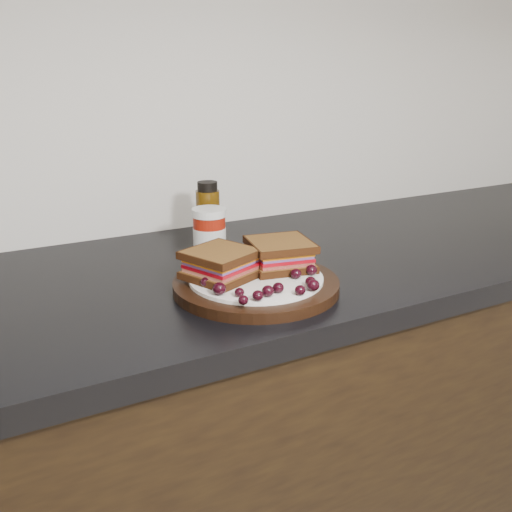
{
  "coord_description": "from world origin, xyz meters",
  "views": [
    {
      "loc": [
        -0.16,
        0.79,
        1.26
      ],
      "look_at": [
        0.27,
        1.58,
        0.96
      ],
      "focal_mm": 40.0,
      "sensor_mm": 36.0,
      "label": 1
    }
  ],
  "objects": [
    {
      "name": "wall_back",
      "position": [
        0.0,
        2.0,
        1.35
      ],
      "size": [
        4.0,
        0.01,
        2.7
      ],
      "primitive_type": "cube",
      "color": "silver",
      "rests_on": "ground_plane"
    },
    {
      "name": "countertop",
      "position": [
        0.0,
        1.7,
        0.88
      ],
      "size": [
        3.98,
        0.6,
        0.04
      ],
      "primitive_type": "cube",
      "color": "black",
      "rests_on": "base_cabinets"
    },
    {
      "name": "plate",
      "position": [
        0.27,
        1.58,
        0.91
      ],
      "size": [
        0.28,
        0.28,
        0.02
      ],
      "primitive_type": "cylinder",
      "color": "black",
      "rests_on": "countertop"
    },
    {
      "name": "sandwich_left",
      "position": [
        0.22,
        1.6,
        0.95
      ],
      "size": [
        0.14,
        0.14,
        0.05
      ],
      "primitive_type": null,
      "rotation": [
        0.0,
        0.0,
        0.4
      ],
      "color": "brown",
      "rests_on": "plate"
    },
    {
      "name": "sandwich_right",
      "position": [
        0.33,
        1.6,
        0.95
      ],
      "size": [
        0.12,
        0.12,
        0.05
      ],
      "primitive_type": null,
      "rotation": [
        0.0,
        0.0,
        -0.19
      ],
      "color": "brown",
      "rests_on": "plate"
    },
    {
      "name": "grape_0",
      "position": [
        0.18,
        1.53,
        0.93
      ],
      "size": [
        0.02,
        0.02,
        0.02
      ],
      "primitive_type": "ellipsoid",
      "color": "black",
      "rests_on": "plate"
    },
    {
      "name": "grape_1",
      "position": [
        0.2,
        1.51,
        0.93
      ],
      "size": [
        0.02,
        0.02,
        0.01
      ],
      "primitive_type": "ellipsoid",
      "color": "black",
      "rests_on": "plate"
    },
    {
      "name": "grape_2",
      "position": [
        0.2,
        1.48,
        0.93
      ],
      "size": [
        0.02,
        0.02,
        0.01
      ],
      "primitive_type": "ellipsoid",
      "color": "black",
      "rests_on": "plate"
    },
    {
      "name": "grape_3",
      "position": [
        0.22,
        1.48,
        0.93
      ],
      "size": [
        0.02,
        0.02,
        0.02
      ],
      "primitive_type": "ellipsoid",
      "color": "black",
      "rests_on": "plate"
    },
    {
      "name": "grape_4",
      "position": [
        0.24,
        1.49,
        0.93
      ],
      "size": [
        0.02,
        0.02,
        0.02
      ],
      "primitive_type": "ellipsoid",
      "color": "black",
      "rests_on": "plate"
    },
    {
      "name": "grape_5",
      "position": [
        0.27,
        1.5,
        0.93
      ],
      "size": [
        0.02,
        0.02,
        0.02
      ],
      "primitive_type": "ellipsoid",
      "color": "black",
      "rests_on": "plate"
    },
    {
      "name": "grape_6",
      "position": [
        0.29,
        1.47,
        0.93
      ],
      "size": [
        0.02,
        0.02,
        0.02
      ],
      "primitive_type": "ellipsoid",
      "color": "black",
      "rests_on": "plate"
    },
    {
      "name": "grape_7",
      "position": [
        0.32,
        1.48,
        0.93
      ],
      "size": [
        0.02,
        0.02,
        0.02
      ],
      "primitive_type": "ellipsoid",
      "color": "black",
      "rests_on": "plate"
    },
    {
      "name": "grape_8",
      "position": [
        0.32,
        1.49,
        0.93
      ],
      "size": [
        0.02,
        0.02,
        0.02
      ],
      "primitive_type": "ellipsoid",
      "color": "black",
      "rests_on": "plate"
    },
    {
      "name": "grape_9",
      "position": [
        0.32,
        1.54,
        0.93
      ],
      "size": [
        0.02,
        0.02,
        0.02
      ],
      "primitive_type": "ellipsoid",
      "color": "black",
      "rests_on": "plate"
    },
    {
      "name": "grape_10",
      "position": [
        0.35,
        1.54,
        0.93
      ],
      "size": [
        0.02,
        0.02,
        0.02
      ],
      "primitive_type": "ellipsoid",
      "color": "black",
      "rests_on": "plate"
    },
    {
      "name": "grape_11",
      "position": [
        0.34,
        1.57,
        0.93
      ],
      "size": [
        0.02,
        0.02,
        0.02
      ],
      "primitive_type": "ellipsoid",
      "color": "black",
      "rests_on": "plate"
    },
    {
      "name": "grape_12",
      "position": [
        0.35,
        1.57,
        0.93
      ],
      "size": [
        0.02,
        0.02,
        0.02
      ],
      "primitive_type": "ellipsoid",
      "color": "black",
      "rests_on": "plate"
    },
    {
      "name": "grape_13",
      "position": [
        0.35,
        1.61,
        0.93
      ],
      "size": [
        0.02,
        0.02,
        0.02
      ],
      "primitive_type": "ellipsoid",
      "color": "black",
      "rests_on": "plate"
    },
    {
      "name": "grape_14",
      "position": [
        0.33,
        1.63,
        0.93
      ],
      "size": [
        0.02,
        0.02,
        0.02
      ],
      "primitive_type": "ellipsoid",
      "color": "black",
      "rests_on": "plate"
    },
    {
      "name": "grape_15",
      "position": [
        0.23,
        1.61,
        0.93
      ],
      "size": [
        0.02,
        0.02,
        0.02
      ],
      "primitive_type": "ellipsoid",
      "color": "black",
      "rests_on": "plate"
    },
    {
      "name": "grape_16",
      "position": [
        0.2,
        1.61,
        0.93
      ],
      "size": [
        0.02,
        0.02,
        0.02
      ],
      "primitive_type": "ellipsoid",
      "color": "black",
      "rests_on": "plate"
    },
    {
      "name": "grape_17",
      "position": [
        0.21,
        1.6,
        0.93
      ],
      "size": [
        0.02,
        0.02,
        0.02
      ],
      "primitive_type": "ellipsoid",
      "color": "black",
      "rests_on": "plate"
    },
    {
      "name": "grape_18",
      "position": [
        0.18,
        1.58,
        0.93
      ],
      "size": [
        0.02,
        0.02,
        0.02
      ],
      "primitive_type": "ellipsoid",
      "color": "black",
      "rests_on": "plate"
    },
    {
      "name": "grape_19",
      "position": [
        0.18,
        1.57,
        0.93
      ],
      "size": [
        0.02,
        0.02,
        0.02
      ],
      "primitive_type": "ellipsoid",
      "color": "black",
      "rests_on": "plate"
    },
    {
      "name": "grape_20",
      "position": [
        0.22,
        1.59,
        0.93
      ],
      "size": [
        0.02,
        0.02,
        0.02
      ],
      "primitive_type": "ellipsoid",
      "color": "black",
      "rests_on": "plate"
    },
    {
      "name": "grape_21",
      "position": [
        0.22,
        1.59,
        0.93
      ],
      "size": [
        0.02,
        0.02,
        0.01
      ],
      "primitive_type": "ellipsoid",
      "color": "black",
      "rests_on": "plate"
    },
    {
      "name": "grape_22",
      "position": [
        0.19,
        1.58,
        0.93
      ],
      "size": [
        0.02,
        0.02,
        0.02
      ],
      "primitive_type": "ellipsoid",
      "color": "black",
      "rests_on": "plate"
    },
    {
      "name": "condiment_jar",
      "position": [
        0.27,
        1.77,
        0.95
      ],
      "size": [
        0.09,
        0.09,
        0.1
      ],
      "primitive_type": "cylinder",
      "rotation": [
        0.0,
        0.0,
        -0.43
      ],
      "color": "maroon",
      "rests_on": "countertop"
    },
    {
      "name": "oil_bottle",
      "position": [
        0.3,
        1.84,
        0.97
      ],
      "size": [
        0.06,
        0.06,
        0.14
      ],
      "primitive_type": "cylinder",
      "rotation": [
        0.0,
        0.0,
        -0.33
      ],
      "color": "#462C07",
      "rests_on": "countertop"
    }
  ]
}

